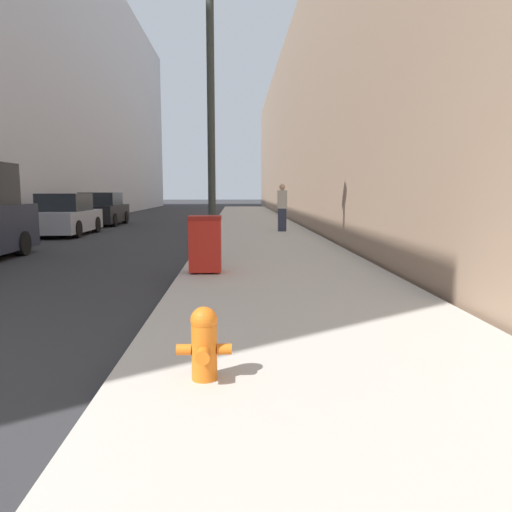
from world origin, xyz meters
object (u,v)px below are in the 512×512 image
fire_hydrant (204,342)px  pedestrian_on_sidewalk (282,208)px  parked_sedan_near (65,216)px  parked_sedan_far (101,210)px  trash_bin (205,243)px  lamppost (211,76)px

fire_hydrant → pedestrian_on_sidewalk: 15.32m
fire_hydrant → parked_sedan_near: size_ratio=0.15×
fire_hydrant → parked_sedan_far: size_ratio=0.15×
trash_bin → pedestrian_on_sidewalk: pedestrian_on_sidewalk is taller
lamppost → parked_sedan_far: 15.36m
trash_bin → lamppost: lamppost is taller
fire_hydrant → lamppost: bearing=92.1°
trash_bin → parked_sedan_far: 16.86m
trash_bin → parked_sedan_far: bearing=111.1°
pedestrian_on_sidewalk → parked_sedan_far: bearing=144.6°
lamppost → parked_sedan_near: lamppost is taller
lamppost → parked_sedan_far: lamppost is taller
fire_hydrant → parked_sedan_far: 22.10m
lamppost → parked_sedan_far: size_ratio=1.64×
fire_hydrant → trash_bin: bearing=93.3°
trash_bin → lamppost: (0.04, 2.06, 3.48)m
lamppost → pedestrian_on_sidewalk: 8.61m
parked_sedan_far → lamppost: bearing=-65.9°
parked_sedan_near → pedestrian_on_sidewalk: 8.28m
fire_hydrant → lamppost: size_ratio=0.09×
parked_sedan_far → parked_sedan_near: bearing=-88.4°
fire_hydrant → parked_sedan_far: bearing=106.8°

